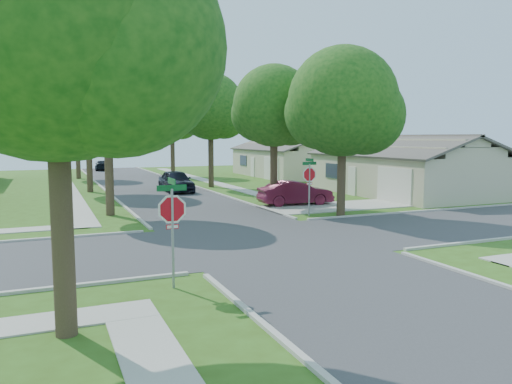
{
  "coord_description": "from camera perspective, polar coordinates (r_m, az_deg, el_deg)",
  "views": [
    {
      "loc": [
        -7.79,
        -17.63,
        4.06
      ],
      "look_at": [
        0.94,
        2.85,
        1.6
      ],
      "focal_mm": 35.0,
      "sensor_mm": 36.0,
      "label": 1
    }
  ],
  "objects": [
    {
      "name": "stop_sign_ne",
      "position": [
        25.66,
        6.12,
        1.73
      ],
      "size": [
        1.05,
        0.8,
        2.98
      ],
      "color": "gray",
      "rests_on": "ground"
    },
    {
      "name": "sidewalk_nw",
      "position": [
        43.85,
        -20.77,
        0.61
      ],
      "size": [
        1.2,
        40.0,
        0.04
      ],
      "primitive_type": "cube",
      "color": "#9E9B91",
      "rests_on": "ground"
    },
    {
      "name": "tree_w_near",
      "position": [
        26.9,
        -16.58,
        10.43
      ],
      "size": [
        5.38,
        5.2,
        8.97
      ],
      "color": "#38281C",
      "rests_on": "ground"
    },
    {
      "name": "sidewalk_ne",
      "position": [
        45.96,
        -5.4,
        1.23
      ],
      "size": [
        1.2,
        40.0,
        0.04
      ],
      "primitive_type": "cube",
      "color": "#9E9B91",
      "rests_on": "ground"
    },
    {
      "name": "driveway",
      "position": [
        29.56,
        9.23,
        -1.62
      ],
      "size": [
        8.8,
        3.6,
        0.05
      ],
      "primitive_type": "cube",
      "color": "#9E9B91",
      "rests_on": "ground"
    },
    {
      "name": "tree_w_mid",
      "position": [
        38.84,
        -18.65,
        9.56
      ],
      "size": [
        5.8,
        5.6,
        9.56
      ],
      "color": "#38281C",
      "rests_on": "ground"
    },
    {
      "name": "house_ne_near",
      "position": [
        37.3,
        16.61,
        2.13
      ],
      "size": [
        8.42,
        13.6,
        4.23
      ],
      "color": "#B5AB8F",
      "rests_on": "ground"
    },
    {
      "name": "house_ne_far",
      "position": [
        52.4,
        3.95,
        3.51
      ],
      "size": [
        8.42,
        13.6,
        4.23
      ],
      "color": "#B5AB8F",
      "rests_on": "ground"
    },
    {
      "name": "car_curb_east",
      "position": [
        37.5,
        -9.13,
        1.26
      ],
      "size": [
        1.97,
        4.8,
        1.63
      ],
      "primitive_type": "imported",
      "rotation": [
        0.0,
        0.0,
        0.01
      ],
      "color": "black",
      "rests_on": "ground"
    },
    {
      "name": "tree_ne_corner",
      "position": [
        26.06,
        9.98,
        9.58
      ],
      "size": [
        5.8,
        5.6,
        8.66
      ],
      "color": "#38281C",
      "rests_on": "ground"
    },
    {
      "name": "car_curb_west",
      "position": [
        63.81,
        -17.14,
        2.92
      ],
      "size": [
        2.2,
        4.36,
        1.21
      ],
      "primitive_type": "imported",
      "rotation": [
        0.0,
        0.0,
        3.02
      ],
      "color": "black",
      "rests_on": "ground"
    },
    {
      "name": "tree_e_near",
      "position": [
        29.48,
        2.16,
        9.38
      ],
      "size": [
        4.97,
        4.8,
        8.28
      ],
      "color": "#38281C",
      "rests_on": "ground"
    },
    {
      "name": "tree_w_far",
      "position": [
        51.75,
        -19.77,
        7.54
      ],
      "size": [
        4.76,
        4.6,
        8.04
      ],
      "color": "#38281C",
      "rests_on": "ground"
    },
    {
      "name": "road_ns",
      "position": [
        19.69,
        0.74,
        -5.58
      ],
      "size": [
        7.0,
        100.0,
        0.02
      ],
      "primitive_type": "cube",
      "color": "#333335",
      "rests_on": "ground"
    },
    {
      "name": "stop_sign_sw",
      "position": [
        13.45,
        -9.55,
        -2.46
      ],
      "size": [
        1.05,
        0.8,
        2.98
      ],
      "color": "gray",
      "rests_on": "ground"
    },
    {
      "name": "tree_sw_corner",
      "position": [
        10.87,
        -21.8,
        17.56
      ],
      "size": [
        6.21,
        6.0,
        9.55
      ],
      "color": "#38281C",
      "rests_on": "ground"
    },
    {
      "name": "tree_e_far",
      "position": [
        53.17,
        -9.52,
        8.29
      ],
      "size": [
        5.17,
        5.0,
        8.72
      ],
      "color": "#38281C",
      "rests_on": "ground"
    },
    {
      "name": "ground",
      "position": [
        19.7,
        0.74,
        -5.59
      ],
      "size": [
        100.0,
        100.0,
        0.0
      ],
      "primitive_type": "plane",
      "color": "#345216",
      "rests_on": "ground"
    },
    {
      "name": "tree_e_mid",
      "position": [
        40.68,
        -5.15,
        9.37
      ],
      "size": [
        5.59,
        5.4,
        9.21
      ],
      "color": "#38281C",
      "rests_on": "ground"
    },
    {
      "name": "car_driveway",
      "position": [
        29.91,
        4.53,
        -0.1
      ],
      "size": [
        4.55,
        1.87,
        1.46
      ],
      "primitive_type": "imported",
      "rotation": [
        0.0,
        0.0,
        1.5
      ],
      "color": "#501024",
      "rests_on": "ground"
    }
  ]
}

